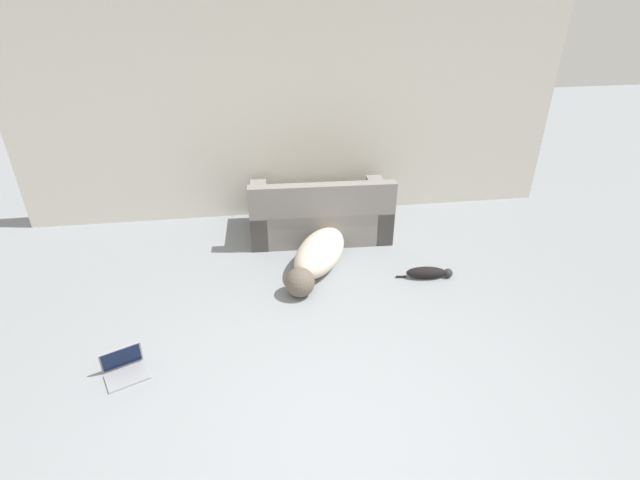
# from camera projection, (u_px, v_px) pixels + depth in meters

# --- Properties ---
(ground_plane) EXTENTS (20.00, 20.00, 0.00)m
(ground_plane) POSITION_uv_depth(u_px,v_px,m) (341.00, 438.00, 3.67)
(ground_plane) COLOR gray
(wall_back) EXTENTS (6.84, 0.06, 2.68)m
(wall_back) POSITION_uv_depth(u_px,v_px,m) (292.00, 114.00, 6.21)
(wall_back) COLOR beige
(wall_back) RESTS_ON ground_plane
(couch) EXTENTS (1.73, 0.94, 0.82)m
(couch) POSITION_uv_depth(u_px,v_px,m) (320.00, 214.00, 6.20)
(couch) COLOR gray
(couch) RESTS_ON ground_plane
(dog) EXTENTS (0.92, 1.37, 0.38)m
(dog) POSITION_uv_depth(u_px,v_px,m) (317.00, 256.00, 5.50)
(dog) COLOR beige
(dog) RESTS_ON ground_plane
(cat) EXTENTS (0.62, 0.19, 0.13)m
(cat) POSITION_uv_depth(u_px,v_px,m) (428.00, 273.00, 5.45)
(cat) COLOR black
(cat) RESTS_ON ground_plane
(laptop_open) EXTENTS (0.42, 0.39, 0.24)m
(laptop_open) POSITION_uv_depth(u_px,v_px,m) (124.00, 365.00, 4.21)
(laptop_open) COLOR gray
(laptop_open) RESTS_ON ground_plane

